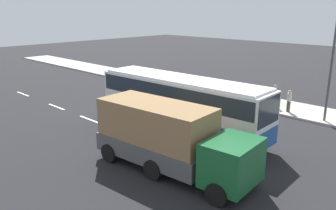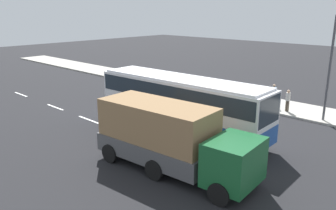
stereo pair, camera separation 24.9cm
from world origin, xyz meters
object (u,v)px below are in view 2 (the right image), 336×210
at_px(pedestrian_near_curb, 288,99).
at_px(pedestrian_at_crossing, 274,94).
at_px(coach_bus, 181,99).
at_px(cargo_truck, 170,137).
at_px(street_lamp, 334,62).

height_order(pedestrian_near_curb, pedestrian_at_crossing, pedestrian_at_crossing).
height_order(coach_bus, cargo_truck, coach_bus).
distance_m(pedestrian_at_crossing, street_lamp, 5.31).
xyz_separation_m(cargo_truck, pedestrian_at_crossing, (-1.30, 13.28, -0.53)).
bearing_deg(cargo_truck, pedestrian_near_curb, 85.00).
relative_size(pedestrian_near_curb, street_lamp, 0.23).
bearing_deg(coach_bus, pedestrian_at_crossing, 78.19).
bearing_deg(coach_bus, cargo_truck, -56.74).
bearing_deg(pedestrian_near_curb, coach_bus, -5.24).
bearing_deg(pedestrian_at_crossing, coach_bus, -150.43).
bearing_deg(coach_bus, pedestrian_near_curb, 69.00).
height_order(pedestrian_at_crossing, street_lamp, street_lamp).
distance_m(pedestrian_near_curb, street_lamp, 4.25).
height_order(coach_bus, street_lamp, street_lamp).
bearing_deg(pedestrian_near_curb, street_lamp, 98.59).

